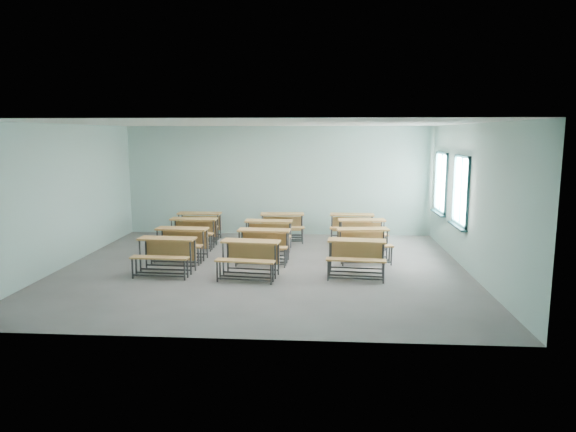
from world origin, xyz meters
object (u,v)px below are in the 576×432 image
desk_unit_r0c0 (166,250)px  desk_unit_r1c2 (363,240)px  desk_unit_r1c0 (181,239)px  desk_unit_r2c1 (268,230)px  desk_unit_r3c0 (199,222)px  desk_unit_r2c2 (362,229)px  desk_unit_r0c2 (356,252)px  desk_unit_r3c2 (352,223)px  desk_unit_r0c1 (250,253)px  desk_unit_r1c1 (263,241)px  desk_unit_r3c1 (282,223)px  desk_unit_r2c0 (193,228)px

desk_unit_r0c0 → desk_unit_r1c2: same height
desk_unit_r1c0 → desk_unit_r2c1: bearing=34.8°
desk_unit_r1c2 → desk_unit_r3c0: 4.96m
desk_unit_r2c2 → desk_unit_r0c2: bearing=-101.3°
desk_unit_r3c2 → desk_unit_r0c1: bearing=-119.9°
desk_unit_r0c0 → desk_unit_r1c1: size_ratio=1.00×
desk_unit_r1c2 → desk_unit_r2c1: 2.56m
desk_unit_r0c1 → desk_unit_r3c0: bearing=124.3°
desk_unit_r2c2 → desk_unit_r3c0: bearing=164.9°
desk_unit_r1c0 → desk_unit_r2c1: same height
desk_unit_r1c0 → desk_unit_r3c1: bearing=50.2°
desk_unit_r2c1 → desk_unit_r1c1: bearing=-88.5°
desk_unit_r1c1 → desk_unit_r3c1: (0.25, 2.47, 0.00)m
desk_unit_r0c1 → desk_unit_r2c0: (-1.90, 2.74, 0.00)m
desk_unit_r0c0 → desk_unit_r1c1: same height
desk_unit_r1c0 → desk_unit_r2c1: size_ratio=1.02×
desk_unit_r2c0 → desk_unit_r3c1: 2.50m
desk_unit_r2c0 → desk_unit_r2c2: bearing=2.1°
desk_unit_r2c1 → desk_unit_r1c2: bearing=-22.2°
desk_unit_r1c2 → desk_unit_r2c0: size_ratio=1.08×
desk_unit_r2c0 → desk_unit_r2c2: (4.45, 0.13, 0.00)m
desk_unit_r3c0 → desk_unit_r3c2: size_ratio=0.99×
desk_unit_r2c0 → desk_unit_r2c1: 2.03m
desk_unit_r1c2 → desk_unit_r3c1: 3.03m
desk_unit_r1c0 → desk_unit_r2c2: (4.39, 1.54, 0.00)m
desk_unit_r2c2 → desk_unit_r3c2: bearing=99.2°
desk_unit_r0c2 → desk_unit_r1c1: same height
desk_unit_r2c2 → desk_unit_r1c1: bearing=-151.0°
desk_unit_r1c1 → desk_unit_r3c1: bearing=86.8°
desk_unit_r0c1 → desk_unit_r1c2: size_ratio=0.99×
desk_unit_r2c2 → desk_unit_r3c2: 0.92m
desk_unit_r0c0 → desk_unit_r2c0: 2.58m
desk_unit_r0c2 → desk_unit_r2c1: bearing=137.2°
desk_unit_r1c1 → desk_unit_r2c2: same height
desk_unit_r0c1 → desk_unit_r0c2: 2.25m
desk_unit_r0c2 → desk_unit_r2c2: bearing=88.1°
desk_unit_r2c1 → desk_unit_r3c2: (2.22, 1.21, 0.00)m
desk_unit_r0c1 → desk_unit_r1c2: (2.48, 1.56, 0.00)m
desk_unit_r0c0 → desk_unit_r2c2: (4.39, 2.71, 0.00)m
desk_unit_r2c2 → desk_unit_r0c1: bearing=-136.1°
desk_unit_r2c0 → desk_unit_r3c2: 4.36m
desk_unit_r0c2 → desk_unit_r1c2: size_ratio=0.98×
desk_unit_r2c2 → desk_unit_r3c2: size_ratio=1.03×
desk_unit_r0c0 → desk_unit_r2c2: bearing=34.4°
desk_unit_r0c2 → desk_unit_r1c1: (-2.10, 1.05, 0.00)m
desk_unit_r2c0 → desk_unit_r3c2: same height
desk_unit_r0c2 → desk_unit_r3c2: bearing=93.3°
desk_unit_r0c1 → desk_unit_r3c0: size_ratio=1.06×
desk_unit_r0c1 → desk_unit_r2c0: size_ratio=1.06×
desk_unit_r2c2 → desk_unit_r3c1: (-2.16, 0.87, 0.00)m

